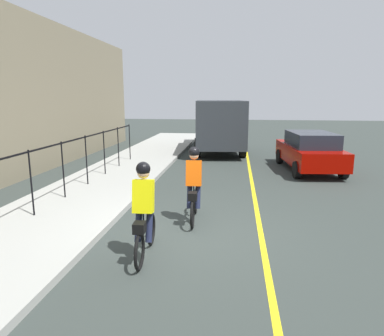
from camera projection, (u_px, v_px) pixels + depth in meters
ground_plane at (188, 232)px, 7.77m from camera, size 80.00×80.00×0.00m
lane_line_centre at (261, 235)px, 7.57m from camera, size 36.00×0.12×0.01m
sidewalk at (45, 222)px, 8.17m from camera, size 40.00×3.20×0.15m
iron_fence at (47, 163)px, 8.95m from camera, size 14.06×0.04×1.60m
cyclist_lead at (144, 211)px, 6.34m from camera, size 1.71×0.38×1.83m
cyclist_follow at (194, 185)px, 8.24m from camera, size 1.71×0.38×1.83m
patrol_sedan at (310, 151)px, 14.12m from camera, size 4.55×2.24×1.58m
box_truck_background at (219, 123)px, 18.92m from camera, size 6.90×3.06×2.78m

